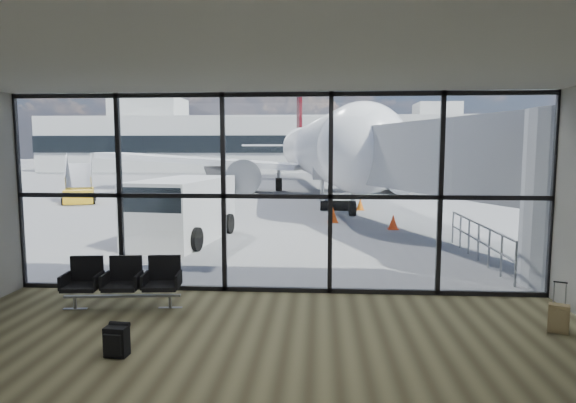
# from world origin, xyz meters

# --- Properties ---
(ground) EXTENTS (220.00, 220.00, 0.00)m
(ground) POSITION_xyz_m (0.00, 40.00, 0.00)
(ground) COLOR slate
(ground) RESTS_ON ground
(lounge_shell) EXTENTS (12.02, 8.01, 4.51)m
(lounge_shell) POSITION_xyz_m (0.00, -4.80, 2.65)
(lounge_shell) COLOR brown
(lounge_shell) RESTS_ON ground
(glass_curtain_wall) EXTENTS (12.10, 0.12, 4.50)m
(glass_curtain_wall) POSITION_xyz_m (0.00, 0.00, 2.25)
(glass_curtain_wall) COLOR white
(glass_curtain_wall) RESTS_ON ground
(jet_bridge) EXTENTS (8.00, 16.50, 4.33)m
(jet_bridge) POSITION_xyz_m (4.90, 7.07, 2.76)
(jet_bridge) COLOR #9FA2A4
(jet_bridge) RESTS_ON ground
(apron_railing) EXTENTS (0.06, 5.46, 1.11)m
(apron_railing) POSITION_xyz_m (5.60, 3.50, 0.72)
(apron_railing) COLOR gray
(apron_railing) RESTS_ON ground
(far_terminal) EXTENTS (80.00, 12.20, 11.00)m
(far_terminal) POSITION_xyz_m (-0.59, 61.97, 4.21)
(far_terminal) COLOR silver
(far_terminal) RESTS_ON ground
(tree_0) EXTENTS (4.95, 4.95, 7.12)m
(tree_0) POSITION_xyz_m (-45.00, 72.00, 4.63)
(tree_0) COLOR #382619
(tree_0) RESTS_ON ground
(tree_1) EXTENTS (5.61, 5.61, 8.07)m
(tree_1) POSITION_xyz_m (-39.00, 72.00, 5.25)
(tree_1) COLOR #382619
(tree_1) RESTS_ON ground
(tree_2) EXTENTS (6.27, 6.27, 9.03)m
(tree_2) POSITION_xyz_m (-33.00, 72.00, 5.88)
(tree_2) COLOR #382619
(tree_2) RESTS_ON ground
(tree_3) EXTENTS (4.95, 4.95, 7.12)m
(tree_3) POSITION_xyz_m (-27.00, 72.00, 4.63)
(tree_3) COLOR #382619
(tree_3) RESTS_ON ground
(tree_4) EXTENTS (5.61, 5.61, 8.07)m
(tree_4) POSITION_xyz_m (-21.00, 72.00, 5.25)
(tree_4) COLOR #382619
(tree_4) RESTS_ON ground
(tree_5) EXTENTS (6.27, 6.27, 9.03)m
(tree_5) POSITION_xyz_m (-15.00, 72.00, 5.88)
(tree_5) COLOR #382619
(tree_5) RESTS_ON ground
(seating_row) EXTENTS (2.35, 0.88, 1.04)m
(seating_row) POSITION_xyz_m (-3.05, -1.25, 0.58)
(seating_row) COLOR gray
(seating_row) RESTS_ON ground
(backpack) EXTENTS (0.37, 0.34, 0.53)m
(backpack) POSITION_xyz_m (-2.20, -3.61, 0.25)
(backpack) COLOR black
(backpack) RESTS_ON ground
(suitcase) EXTENTS (0.39, 0.34, 0.91)m
(suitcase) POSITION_xyz_m (5.20, -2.15, 0.27)
(suitcase) COLOR #958053
(suitcase) RESTS_ON ground
(airliner) EXTENTS (35.28, 41.03, 10.59)m
(airliner) POSITION_xyz_m (0.67, 28.47, 3.23)
(airliner) COLOR white
(airliner) RESTS_ON ground
(service_van) EXTENTS (3.01, 5.34, 2.21)m
(service_van) POSITION_xyz_m (-3.90, 5.92, 1.14)
(service_van) COLOR silver
(service_van) RESTS_ON ground
(belt_loader) EXTENTS (2.92, 4.60, 2.01)m
(belt_loader) POSITION_xyz_m (-6.07, 22.43, 0.68)
(belt_loader) COLOR black
(belt_loader) RESTS_ON ground
(mobile_stairs) EXTENTS (2.80, 3.71, 2.38)m
(mobile_stairs) POSITION_xyz_m (-13.70, 17.67, 0.57)
(mobile_stairs) COLOR gold
(mobile_stairs) RESTS_ON ground
(traffic_cone_a) EXTENTS (0.48, 0.48, 0.69)m
(traffic_cone_a) POSITION_xyz_m (1.56, 10.71, 0.33)
(traffic_cone_a) COLOR #FF4D0D
(traffic_cone_a) RESTS_ON ground
(traffic_cone_b) EXTENTS (0.43, 0.43, 0.61)m
(traffic_cone_b) POSITION_xyz_m (3.97, 9.00, 0.29)
(traffic_cone_b) COLOR #FF3C0D
(traffic_cone_b) RESTS_ON ground
(traffic_cone_c) EXTENTS (0.44, 0.44, 0.63)m
(traffic_cone_c) POSITION_xyz_m (3.15, 15.25, 0.30)
(traffic_cone_c) COLOR #DA5E0B
(traffic_cone_c) RESTS_ON ground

